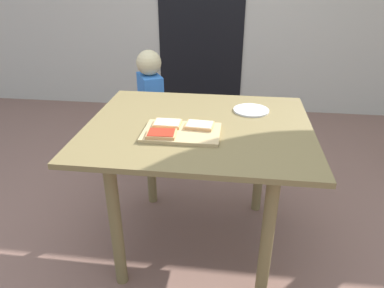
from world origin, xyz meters
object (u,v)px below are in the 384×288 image
at_px(pizza_slice_near_left, 161,134).
at_px(plate_white_right, 251,110).
at_px(child_left, 151,103).
at_px(pizza_slice_far_left, 167,123).
at_px(dining_table, 199,145).
at_px(cutting_board, 182,132).
at_px(pizza_slice_far_right, 200,125).

distance_m(pizza_slice_near_left, plate_white_right, 0.58).
bearing_deg(child_left, pizza_slice_near_left, -73.50).
bearing_deg(pizza_slice_far_left, child_left, 108.87).
bearing_deg(dining_table, plate_white_right, 39.45).
distance_m(pizza_slice_near_left, child_left, 1.07).
relative_size(cutting_board, pizza_slice_far_right, 2.61).
relative_size(dining_table, cutting_board, 3.09).
distance_m(cutting_board, pizza_slice_far_right, 0.10).
bearing_deg(child_left, pizza_slice_far_left, -71.13).
bearing_deg(pizza_slice_far_left, plate_white_right, 34.34).
distance_m(pizza_slice_far_left, plate_white_right, 0.50).
bearing_deg(plate_white_right, pizza_slice_far_right, -131.81).
relative_size(dining_table, pizza_slice_near_left, 8.19).
height_order(pizza_slice_far_left, plate_white_right, pizza_slice_far_left).
xyz_separation_m(cutting_board, pizza_slice_far_left, (-0.08, 0.06, 0.02)).
xyz_separation_m(cutting_board, plate_white_right, (0.34, 0.34, -0.00)).
xyz_separation_m(dining_table, pizza_slice_far_right, (0.01, -0.07, 0.14)).
bearing_deg(pizza_slice_far_right, child_left, 117.52).
relative_size(dining_table, plate_white_right, 5.78).
relative_size(dining_table, pizza_slice_far_left, 8.48).
height_order(pizza_slice_near_left, child_left, child_left).
height_order(pizza_slice_far_left, child_left, child_left).
bearing_deg(child_left, pizza_slice_far_right, -62.48).
relative_size(cutting_board, plate_white_right, 1.87).
relative_size(pizza_slice_far_right, plate_white_right, 0.72).
distance_m(dining_table, pizza_slice_far_right, 0.15).
relative_size(plate_white_right, child_left, 0.21).
distance_m(cutting_board, pizza_slice_far_left, 0.10).
distance_m(dining_table, child_left, 0.94).
xyz_separation_m(dining_table, pizza_slice_far_left, (-0.15, -0.06, 0.14)).
height_order(pizza_slice_near_left, pizza_slice_far_left, same).
relative_size(pizza_slice_far_left, child_left, 0.14).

